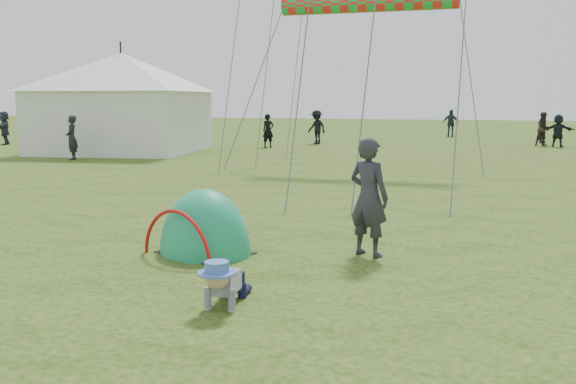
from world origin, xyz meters
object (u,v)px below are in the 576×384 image
(crawling_toddler, at_px, (224,281))
(standing_adult, at_px, (369,197))
(event_marquee, at_px, (122,99))
(popup_tent, at_px, (205,253))

(crawling_toddler, bearing_deg, standing_adult, 64.42)
(crawling_toddler, relative_size, standing_adult, 0.44)
(crawling_toddler, height_order, event_marquee, event_marquee)
(event_marquee, bearing_deg, crawling_toddler, -64.07)
(standing_adult, bearing_deg, crawling_toddler, 92.72)
(crawling_toddler, bearing_deg, popup_tent, 115.16)
(crawling_toddler, height_order, standing_adult, standing_adult)
(standing_adult, distance_m, event_marquee, 21.57)
(crawling_toddler, distance_m, event_marquee, 23.23)
(crawling_toddler, relative_size, popup_tent, 0.39)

